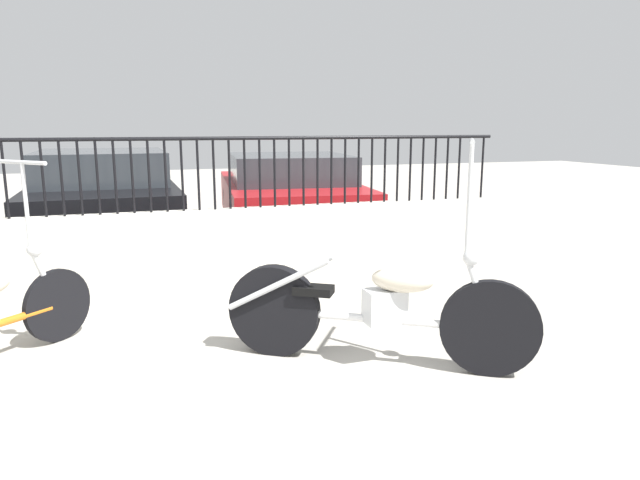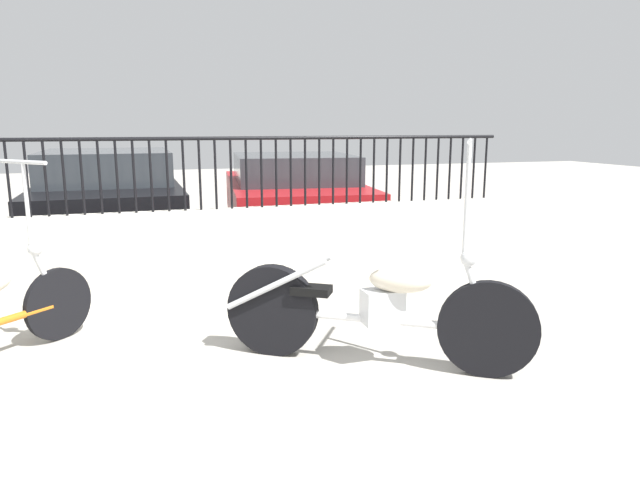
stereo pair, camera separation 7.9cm
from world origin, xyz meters
The scene contains 5 objects.
low_wall centered at (0.00, 3.15, 0.43)m, with size 8.60×0.18×0.86m.
fence_railing centered at (0.00, 3.15, 1.32)m, with size 8.60×0.04×0.72m.
motorcycle_white centered at (1.88, 1.05, 0.41)m, with size 1.93×1.29×1.60m.
car_black centered at (0.00, 5.98, 0.69)m, with size 1.89×4.27×1.34m.
car_red centered at (2.63, 5.82, 0.65)m, with size 2.30×4.16×1.25m.
Camera 1 is at (0.38, -2.53, 1.68)m, focal length 32.00 mm.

